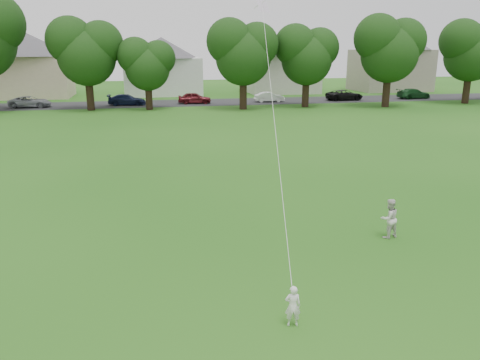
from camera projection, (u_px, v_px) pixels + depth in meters
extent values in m
plane|color=#1C5112|center=(252.00, 286.00, 12.12)|extent=(160.00, 160.00, 0.00)
cube|color=#2D2D30|center=(168.00, 103.00, 51.72)|extent=(90.00, 7.00, 0.01)
imported|color=white|center=(293.00, 306.00, 10.28)|extent=(0.39, 0.29, 0.97)
imported|color=silver|center=(389.00, 218.00, 15.06)|extent=(0.72, 0.62, 1.31)
plane|color=white|center=(262.00, 3.00, 18.92)|extent=(0.89, 0.83, 0.76)
cylinder|color=white|center=(273.00, 106.00, 14.57)|extent=(0.01, 0.01, 13.07)
cylinder|color=black|center=(90.00, 92.00, 45.64)|extent=(0.73, 0.73, 3.43)
cylinder|color=black|center=(149.00, 96.00, 46.20)|extent=(0.67, 0.67, 2.70)
cylinder|color=black|center=(243.00, 92.00, 46.34)|extent=(0.73, 0.73, 3.39)
cylinder|color=black|center=(306.00, 91.00, 48.22)|extent=(0.72, 0.72, 3.22)
cylinder|color=black|center=(386.00, 89.00, 48.21)|extent=(0.75, 0.75, 3.59)
cylinder|color=black|center=(467.00, 87.00, 51.24)|extent=(0.74, 0.74, 3.47)
imported|color=gray|center=(30.00, 102.00, 47.94)|extent=(4.13, 1.95, 1.14)
imported|color=#111A38|center=(127.00, 100.00, 49.79)|extent=(4.08, 1.93, 1.15)
imported|color=maroon|center=(195.00, 98.00, 51.16)|extent=(3.72, 1.79, 1.23)
imported|color=white|center=(269.00, 97.00, 52.79)|extent=(3.40, 1.32, 1.11)
imported|color=black|center=(345.00, 95.00, 54.51)|extent=(4.46, 2.32, 1.20)
imported|color=#17451E|center=(414.00, 94.00, 56.21)|extent=(4.22, 1.99, 1.19)
cube|color=beige|center=(31.00, 77.00, 57.42)|extent=(9.29, 7.22, 4.93)
pyramid|color=#504D52|center=(26.00, 33.00, 56.00)|extent=(13.40, 13.40, 2.71)
cube|color=white|center=(163.00, 76.00, 60.51)|extent=(9.65, 6.89, 4.66)
pyramid|color=#504D52|center=(161.00, 37.00, 59.17)|extent=(13.93, 13.93, 2.56)
cube|color=beige|center=(282.00, 74.00, 63.52)|extent=(9.13, 7.03, 4.98)
pyramid|color=#504D52|center=(283.00, 34.00, 62.09)|extent=(13.17, 13.17, 2.74)
cube|color=#A49988|center=(390.00, 70.00, 66.48)|extent=(9.85, 7.47, 5.65)
pyramid|color=#504D52|center=(394.00, 26.00, 64.86)|extent=(14.20, 14.20, 3.11)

